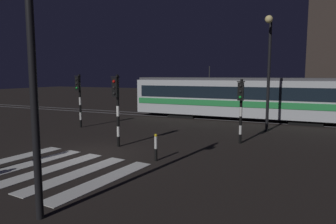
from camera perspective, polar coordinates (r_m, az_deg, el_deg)
The scene contains 11 objects.
ground_plane at distance 14.09m, azimuth -13.78°, elevation -7.58°, with size 120.00×120.00×0.00m, color black.
rail_near at distance 24.87m, azimuth 4.31°, elevation -1.13°, with size 80.00×0.12×0.03m, color #59595E.
rail_far at distance 26.21m, azimuth 5.40°, elevation -0.73°, with size 80.00×0.12×0.03m, color #59595E.
crosswalk_zebra at distance 12.42m, azimuth -20.55°, elevation -9.74°, with size 6.17×5.15×0.02m.
traffic_light_corner_far_right at distance 15.83m, azimuth 13.26°, elevation 1.90°, with size 0.36×0.42×3.25m.
traffic_light_corner_far_left at distance 21.04m, azimuth -16.08°, elevation 3.45°, with size 0.36×0.42×3.50m.
traffic_light_median_centre at distance 14.90m, azimuth -9.44°, elevation 2.26°, with size 0.36×0.42×3.48m.
street_lamp_near_kerb at distance 7.66m, azimuth -25.41°, elevation 11.88°, with size 0.44×1.21×6.58m.
street_lamp_trackside_right at distance 19.56m, azimuth 18.06°, elevation 9.13°, with size 0.44×1.21×6.82m.
tram at distance 24.35m, azimuth 13.25°, elevation 2.64°, with size 16.99×2.58×4.15m.
bollard_island_edge at distance 12.58m, azimuth -2.25°, elevation -6.50°, with size 0.12×0.12×1.11m.
Camera 1 is at (8.55, -10.65, 3.47)m, focal length 33.10 mm.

